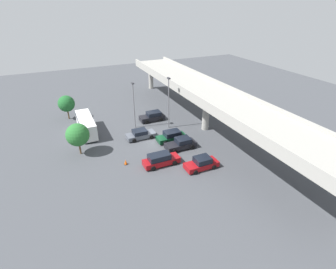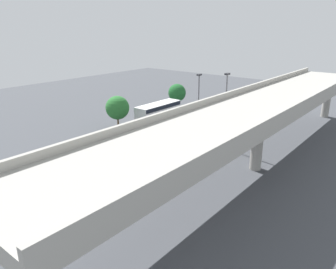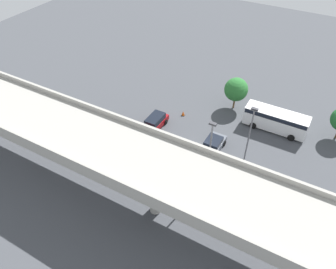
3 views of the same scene
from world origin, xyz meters
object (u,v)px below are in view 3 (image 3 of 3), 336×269
(lamp_post_mid_lot, at_px, (250,133))
(parked_car_4, at_px, (154,123))
(parked_car_5, at_px, (115,136))
(tree_front_centre, at_px, (236,89))
(parked_car_1, at_px, (213,145))
(shuttle_bus, at_px, (276,119))
(parked_car_2, at_px, (176,158))
(lamp_post_near_aisle, at_px, (210,152))
(parked_car_3, at_px, (155,151))
(parked_car_0, at_px, (246,186))
(traffic_cone, at_px, (183,113))

(lamp_post_mid_lot, bearing_deg, parked_car_4, -2.27)
(parked_car_5, distance_m, tree_front_centre, 17.23)
(parked_car_1, height_order, parked_car_5, parked_car_5)
(tree_front_centre, bearing_deg, shuttle_bus, 162.96)
(parked_car_1, relative_size, parked_car_5, 1.03)
(parked_car_4, distance_m, tree_front_centre, 11.96)
(shuttle_bus, bearing_deg, parked_car_2, -125.29)
(shuttle_bus, distance_m, lamp_post_mid_lot, 8.45)
(parked_car_1, height_order, lamp_post_near_aisle, lamp_post_near_aisle)
(parked_car_2, distance_m, shuttle_bus, 14.04)
(parked_car_1, xyz_separation_m, parked_car_5, (11.03, 4.46, 0.04))
(parked_car_4, height_order, lamp_post_near_aisle, lamp_post_near_aisle)
(parked_car_3, xyz_separation_m, parked_car_4, (2.75, -4.42, 0.05))
(parked_car_0, bearing_deg, lamp_post_mid_lot, 21.47)
(parked_car_4, bearing_deg, parked_car_1, 89.71)
(parked_car_2, bearing_deg, traffic_cone, 22.35)
(parked_car_4, xyz_separation_m, lamp_post_mid_lot, (-12.20, 0.48, 3.81))
(parked_car_1, xyz_separation_m, parked_car_4, (8.15, -0.04, 0.12))
(parked_car_2, distance_m, tree_front_centre, 13.65)
(parked_car_5, relative_size, lamp_post_near_aisle, 0.51)
(parked_car_4, height_order, traffic_cone, parked_car_4)
(parked_car_1, bearing_deg, lamp_post_mid_lot, 83.78)
(parked_car_4, bearing_deg, tree_front_centre, 141.64)
(parked_car_0, xyz_separation_m, traffic_cone, (11.67, -8.42, -0.45))
(shuttle_bus, bearing_deg, parked_car_1, -126.03)
(traffic_cone, bearing_deg, parked_car_1, 145.53)
(parked_car_4, distance_m, shuttle_bus, 15.39)
(lamp_post_near_aisle, height_order, lamp_post_mid_lot, lamp_post_near_aisle)
(parked_car_2, xyz_separation_m, lamp_post_mid_lot, (-6.79, -3.64, 3.83))
(parked_car_3, distance_m, parked_car_4, 5.21)
(parked_car_0, distance_m, parked_car_2, 8.26)
(parked_car_2, bearing_deg, lamp_post_mid_lot, -61.83)
(parked_car_0, relative_size, parked_car_3, 0.97)
(parked_car_2, xyz_separation_m, parked_car_4, (5.41, -4.12, 0.03))
(traffic_cone, bearing_deg, parked_car_5, 60.70)
(parked_car_3, relative_size, tree_front_centre, 0.99)
(lamp_post_near_aisle, bearing_deg, parked_car_1, -73.24)
(shuttle_bus, xyz_separation_m, lamp_post_mid_lot, (1.31, 7.80, 2.98))
(parked_car_3, height_order, tree_front_centre, tree_front_centre)
(parked_car_1, distance_m, lamp_post_mid_lot, 5.65)
(shuttle_bus, bearing_deg, parked_car_0, -89.17)
(shuttle_bus, height_order, traffic_cone, shuttle_bus)
(lamp_post_near_aisle, bearing_deg, tree_front_centre, -80.30)
(parked_car_2, relative_size, lamp_post_mid_lot, 0.58)
(shuttle_bus, xyz_separation_m, traffic_cone, (11.51, 3.14, -1.28))
(lamp_post_mid_lot, bearing_deg, shuttle_bus, -99.52)
(shuttle_bus, relative_size, lamp_post_mid_lot, 1.00)
(parked_car_3, xyz_separation_m, lamp_post_mid_lot, (-9.46, -3.94, 3.86))
(parked_car_1, xyz_separation_m, tree_front_centre, (0.85, -9.26, 2.31))
(parked_car_0, bearing_deg, parked_car_3, 91.00)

